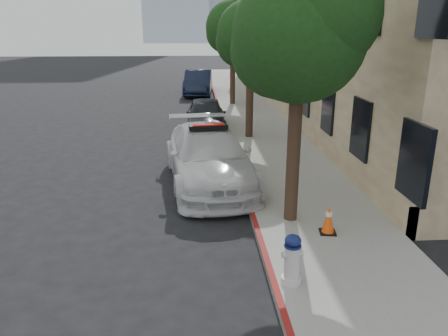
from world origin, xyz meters
name	(u,v)px	position (x,y,z in m)	size (l,w,h in m)	color
ground	(170,196)	(0.00, 0.00, 0.00)	(120.00, 120.00, 0.00)	black
sidewalk	(253,118)	(3.60, 10.00, 0.07)	(3.20, 50.00, 0.15)	gray
curb_strip	(222,119)	(2.06, 10.00, 0.07)	(0.12, 50.00, 0.15)	maroon
building	(340,16)	(9.20, 15.00, 5.00)	(8.00, 36.00, 10.00)	tan
tree_near	(301,34)	(2.93, -2.01, 4.27)	(2.92, 2.82, 5.62)	black
tree_mid	(252,34)	(2.93, 5.99, 4.16)	(2.77, 2.64, 5.43)	black
tree_far	(233,27)	(2.93, 13.99, 4.39)	(3.10, 3.00, 5.81)	black
police_car	(209,157)	(1.10, 0.96, 0.81)	(2.89, 5.82, 1.77)	silver
parked_car_mid	(206,115)	(1.20, 7.73, 0.72)	(1.69, 4.20, 1.43)	black
parked_car_far	(198,82)	(0.98, 18.62, 0.82)	(1.74, 4.99, 1.64)	#141B33
fire_hydrant	(292,260)	(2.35, -4.64, 0.60)	(0.38, 0.35, 0.91)	silver
traffic_cone	(329,219)	(3.55, -2.79, 0.47)	(0.39, 0.39, 0.65)	black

